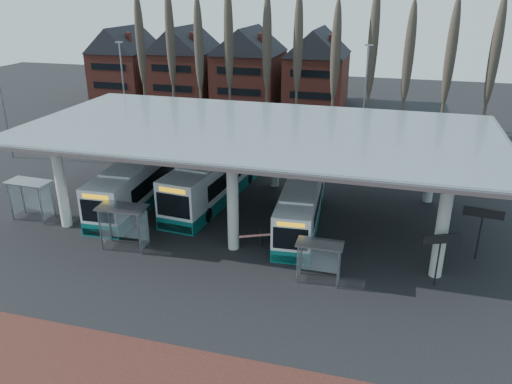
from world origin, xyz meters
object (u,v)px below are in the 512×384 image
(shelter_2, at_px, (320,252))
(shelter_1, at_px, (124,217))
(bus_1, at_px, (216,177))
(shelter_0, at_px, (31,191))
(bus_2, at_px, (301,205))
(bus_0, at_px, (140,181))

(shelter_2, bearing_deg, shelter_1, 176.81)
(bus_1, distance_m, shelter_0, 13.09)
(shelter_0, height_order, shelter_1, shelter_0)
(bus_2, relative_size, shelter_2, 4.37)
(bus_2, bearing_deg, shelter_0, -171.72)
(shelter_0, bearing_deg, bus_1, 33.64)
(bus_2, bearing_deg, bus_0, 172.95)
(bus_0, bearing_deg, bus_2, -5.54)
(bus_0, height_order, shelter_1, bus_0)
(shelter_0, relative_size, shelter_2, 1.20)
(bus_0, relative_size, shelter_0, 4.04)
(bus_0, xyz_separation_m, bus_2, (12.48, -0.67, -0.17))
(bus_0, distance_m, bus_1, 5.73)
(shelter_2, bearing_deg, bus_0, 153.16)
(bus_0, distance_m, shelter_1, 7.21)
(shelter_0, xyz_separation_m, shelter_2, (20.60, -2.71, -0.32))
(bus_1, height_order, shelter_2, bus_1)
(bus_1, bearing_deg, bus_0, -151.83)
(bus_1, bearing_deg, bus_2, -16.47)
(shelter_2, bearing_deg, shelter_0, 172.20)
(bus_2, distance_m, shelter_0, 18.77)
(bus_1, bearing_deg, shelter_0, -142.94)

